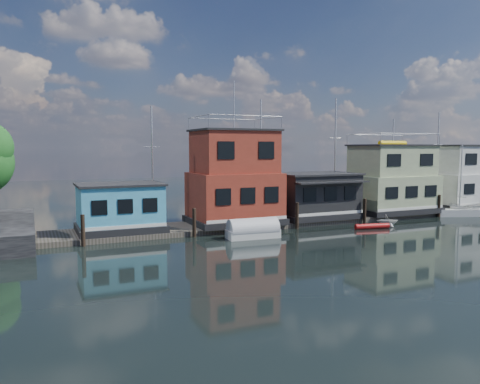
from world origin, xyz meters
name	(u,v)px	position (x,y,z in m)	size (l,w,h in m)	color
ground	(416,246)	(0.00, 0.00, 0.00)	(160.00, 160.00, 0.00)	black
dock	(319,219)	(0.00, 12.00, 0.20)	(48.00, 5.00, 0.40)	#595147
houseboat_blue	(120,207)	(-18.00, 12.00, 2.21)	(6.40, 4.90, 3.66)	black
houseboat_red	(234,179)	(-8.50, 12.00, 4.10)	(7.40, 5.90, 11.86)	black
houseboat_dark	(314,195)	(-0.50, 11.98, 2.42)	(7.40, 6.10, 4.06)	black
houseboat_green	(391,180)	(8.50, 12.00, 3.55)	(8.40, 5.90, 7.03)	black
houseboat_white	(464,178)	(18.50, 12.00, 3.54)	(8.40, 5.90, 6.66)	black
pilings	(334,213)	(-0.33, 9.20, 1.10)	(42.28, 0.28, 2.20)	#2D2116
background_masts	(325,159)	(4.76, 18.00, 5.55)	(36.40, 0.16, 12.00)	silver
day_sailer	(459,212)	(14.51, 8.96, 0.42)	(4.77, 3.05, 7.15)	silver
red_kayak	(372,226)	(1.71, 6.62, 0.22)	(0.44, 0.44, 3.02)	red
motorboat	(468,209)	(15.35, 8.72, 0.68)	(1.31, 3.50, 1.35)	silver
tarp_runabout	(253,230)	(-9.09, 7.11, 0.60)	(4.04, 1.84, 1.60)	silver
dinghy_white	(387,220)	(3.84, 7.21, 0.51)	(1.68, 1.94, 1.02)	silver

